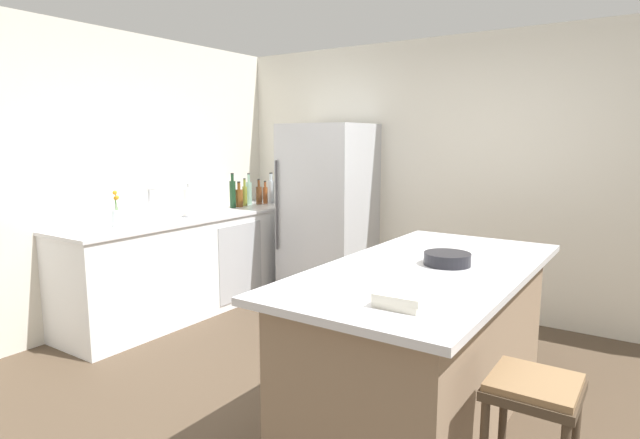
{
  "coord_description": "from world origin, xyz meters",
  "views": [
    {
      "loc": [
        1.7,
        -2.58,
        1.65
      ],
      "look_at": [
        -0.64,
        0.9,
        1.0
      ],
      "focal_mm": 29.06,
      "sensor_mm": 36.0,
      "label": 1
    }
  ],
  "objects_px": {
    "refrigerator": "(328,213)",
    "cookbook_stack": "(402,299)",
    "bar_stool": "(533,408)",
    "gin_bottle": "(249,192)",
    "kitchen_island": "(425,341)",
    "vinegar_bottle": "(265,194)",
    "mixing_bowl": "(447,259)",
    "soda_bottle": "(271,190)",
    "sink_faucet": "(150,203)",
    "wine_bottle": "(233,193)",
    "flower_vase": "(117,216)",
    "olive_oil_bottle": "(245,195)",
    "syrup_bottle": "(259,195)",
    "whiskey_bottle": "(239,197)",
    "paper_towel_roll": "(189,203)"
  },
  "relations": [
    {
      "from": "refrigerator",
      "to": "cookbook_stack",
      "type": "height_order",
      "value": "refrigerator"
    },
    {
      "from": "refrigerator",
      "to": "bar_stool",
      "type": "height_order",
      "value": "refrigerator"
    },
    {
      "from": "gin_bottle",
      "to": "cookbook_stack",
      "type": "height_order",
      "value": "gin_bottle"
    },
    {
      "from": "kitchen_island",
      "to": "refrigerator",
      "type": "xyz_separation_m",
      "value": [
        -1.77,
        1.65,
        0.43
      ]
    },
    {
      "from": "bar_stool",
      "to": "gin_bottle",
      "type": "relative_size",
      "value": 1.95
    },
    {
      "from": "vinegar_bottle",
      "to": "mixing_bowl",
      "type": "relative_size",
      "value": 0.94
    },
    {
      "from": "soda_bottle",
      "to": "sink_faucet",
      "type": "bearing_deg",
      "value": -91.9
    },
    {
      "from": "wine_bottle",
      "to": "cookbook_stack",
      "type": "bearing_deg",
      "value": -34.53
    },
    {
      "from": "vinegar_bottle",
      "to": "sink_faucet",
      "type": "bearing_deg",
      "value": -91.92
    },
    {
      "from": "flower_vase",
      "to": "cookbook_stack",
      "type": "relative_size",
      "value": 1.35
    },
    {
      "from": "olive_oil_bottle",
      "to": "cookbook_stack",
      "type": "xyz_separation_m",
      "value": [
        2.89,
        -2.18,
        -0.09
      ]
    },
    {
      "from": "sink_faucet",
      "to": "gin_bottle",
      "type": "relative_size",
      "value": 0.86
    },
    {
      "from": "kitchen_island",
      "to": "cookbook_stack",
      "type": "xyz_separation_m",
      "value": [
        0.19,
        -0.75,
        0.49
      ]
    },
    {
      "from": "syrup_bottle",
      "to": "gin_bottle",
      "type": "relative_size",
      "value": 0.81
    },
    {
      "from": "refrigerator",
      "to": "gin_bottle",
      "type": "distance_m",
      "value": 0.99
    },
    {
      "from": "refrigerator",
      "to": "mixing_bowl",
      "type": "distance_m",
      "value": 2.41
    },
    {
      "from": "syrup_bottle",
      "to": "gin_bottle",
      "type": "bearing_deg",
      "value": -124.75
    },
    {
      "from": "vinegar_bottle",
      "to": "cookbook_stack",
      "type": "xyz_separation_m",
      "value": [
        2.84,
        -2.46,
        -0.08
      ]
    },
    {
      "from": "refrigerator",
      "to": "soda_bottle",
      "type": "distance_m",
      "value": 0.92
    },
    {
      "from": "soda_bottle",
      "to": "vinegar_bottle",
      "type": "xyz_separation_m",
      "value": [
        -0.0,
        -0.1,
        -0.04
      ]
    },
    {
      "from": "sink_faucet",
      "to": "whiskey_bottle",
      "type": "bearing_deg",
      "value": 89.71
    },
    {
      "from": "soda_bottle",
      "to": "mixing_bowl",
      "type": "height_order",
      "value": "soda_bottle"
    },
    {
      "from": "bar_stool",
      "to": "flower_vase",
      "type": "height_order",
      "value": "flower_vase"
    },
    {
      "from": "syrup_bottle",
      "to": "wine_bottle",
      "type": "height_order",
      "value": "wine_bottle"
    },
    {
      "from": "paper_towel_roll",
      "to": "syrup_bottle",
      "type": "relative_size",
      "value": 1.11
    },
    {
      "from": "flower_vase",
      "to": "cookbook_stack",
      "type": "xyz_separation_m",
      "value": [
        2.84,
        -0.55,
        -0.07
      ]
    },
    {
      "from": "refrigerator",
      "to": "kitchen_island",
      "type": "bearing_deg",
      "value": -43.07
    },
    {
      "from": "whiskey_bottle",
      "to": "cookbook_stack",
      "type": "bearing_deg",
      "value": -35.82
    },
    {
      "from": "cookbook_stack",
      "to": "whiskey_bottle",
      "type": "bearing_deg",
      "value": 144.18
    },
    {
      "from": "soda_bottle",
      "to": "flower_vase",
      "type": "bearing_deg",
      "value": -90.07
    },
    {
      "from": "refrigerator",
      "to": "gin_bottle",
      "type": "xyz_separation_m",
      "value": [
        -0.97,
        -0.12,
        0.16
      ]
    },
    {
      "from": "paper_towel_roll",
      "to": "syrup_bottle",
      "type": "distance_m",
      "value": 1.09
    },
    {
      "from": "refrigerator",
      "to": "paper_towel_roll",
      "type": "bearing_deg",
      "value": -126.75
    },
    {
      "from": "vinegar_bottle",
      "to": "cookbook_stack",
      "type": "relative_size",
      "value": 1.14
    },
    {
      "from": "kitchen_island",
      "to": "vinegar_bottle",
      "type": "relative_size",
      "value": 8.4
    },
    {
      "from": "bar_stool",
      "to": "vinegar_bottle",
      "type": "bearing_deg",
      "value": 145.33
    },
    {
      "from": "refrigerator",
      "to": "cookbook_stack",
      "type": "distance_m",
      "value": 3.1
    },
    {
      "from": "vinegar_bottle",
      "to": "olive_oil_bottle",
      "type": "xyz_separation_m",
      "value": [
        -0.05,
        -0.28,
        0.02
      ]
    },
    {
      "from": "sink_faucet",
      "to": "refrigerator",
      "type": "bearing_deg",
      "value": 57.39
    },
    {
      "from": "paper_towel_roll",
      "to": "syrup_bottle",
      "type": "xyz_separation_m",
      "value": [
        -0.07,
        1.09,
        -0.03
      ]
    },
    {
      "from": "sink_faucet",
      "to": "wine_bottle",
      "type": "height_order",
      "value": "wine_bottle"
    },
    {
      "from": "wine_bottle",
      "to": "gin_bottle",
      "type": "bearing_deg",
      "value": 97.36
    },
    {
      "from": "bar_stool",
      "to": "mixing_bowl",
      "type": "height_order",
      "value": "mixing_bowl"
    },
    {
      "from": "cookbook_stack",
      "to": "kitchen_island",
      "type": "bearing_deg",
      "value": 103.85
    },
    {
      "from": "kitchen_island",
      "to": "flower_vase",
      "type": "bearing_deg",
      "value": -175.72
    },
    {
      "from": "kitchen_island",
      "to": "syrup_bottle",
      "type": "height_order",
      "value": "syrup_bottle"
    },
    {
      "from": "mixing_bowl",
      "to": "cookbook_stack",
      "type": "bearing_deg",
      "value": -82.89
    },
    {
      "from": "kitchen_island",
      "to": "refrigerator",
      "type": "height_order",
      "value": "refrigerator"
    },
    {
      "from": "sink_faucet",
      "to": "flower_vase",
      "type": "distance_m",
      "value": 0.39
    },
    {
      "from": "refrigerator",
      "to": "paper_towel_roll",
      "type": "height_order",
      "value": "refrigerator"
    }
  ]
}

